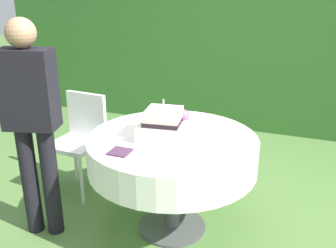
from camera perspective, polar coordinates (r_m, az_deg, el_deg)
The scene contains 9 objects.
ground_plane at distance 3.09m, azimuth 0.61°, elevation -15.22°, with size 20.00×20.00×0.00m, color #547A3D.
foliage_hedge at distance 5.12m, azimuth 11.21°, elevation 12.66°, with size 6.68×0.67×2.29m, color #336628.
cake_table at distance 2.76m, azimuth 0.66°, elevation -4.35°, with size 1.23×1.23×0.76m.
wedding_cake at distance 2.68m, azimuth -0.56°, elevation -0.11°, with size 0.37×0.37×0.28m.
serving_plate_near at distance 2.91m, azimuth 7.62°, elevation -0.50°, with size 0.11×0.11×0.01m, color white.
serving_plate_far at distance 3.05m, azimuth 4.91°, elevation 0.66°, with size 0.14×0.14×0.01m, color white.
napkin_stack at distance 2.49m, azimuth -7.23°, elevation -4.18°, with size 0.13×0.13×0.01m, color #4C2D47.
garden_chair at distance 3.47m, azimuth -12.95°, elevation -1.40°, with size 0.43×0.43×0.89m.
standing_person at distance 2.79m, azimuth -19.80°, elevation 1.00°, with size 0.40×0.29×1.60m.
Camera 1 is at (0.86, -2.36, 1.79)m, focal length 40.52 mm.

